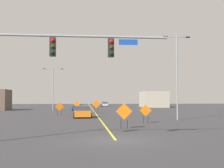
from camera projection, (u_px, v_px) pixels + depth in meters
The scene contains 14 objects.
ground at pixel (116, 140), 16.66m from camera, with size 213.66×213.66×0.00m, color #38383A.
road_centre_stripe at pixel (91, 107), 75.67m from camera, with size 0.16×118.70×0.01m.
traffic_signal_assembly at pixel (52, 56), 16.53m from camera, with size 9.99×0.44×6.58m.
street_lamp_far_left at pixel (53, 85), 56.91m from camera, with size 3.81×0.24×8.23m.
street_lamp_near_right at pixel (177, 71), 32.24m from camera, with size 2.98×0.24×9.29m.
construction_sign_left_shoulder at pixel (146, 111), 28.18m from camera, with size 1.13×0.19×1.78m.
construction_sign_right_shoulder at pixel (96, 105), 46.15m from camera, with size 1.33×0.06×2.14m.
construction_sign_median_far at pixel (77, 105), 51.48m from camera, with size 1.17×0.10×1.92m.
construction_sign_left_lane at pixel (59, 107), 40.26m from camera, with size 1.17×0.21×1.82m.
construction_sign_median_near at pixel (124, 113), 23.08m from camera, with size 1.26×0.35×1.99m.
car_blue_far at pixel (78, 107), 58.09m from camera, with size 2.22×4.15×1.27m.
car_orange_passing at pixel (82, 112), 36.24m from camera, with size 2.25×3.97×1.44m.
car_silver_approaching at pixel (105, 104), 85.40m from camera, with size 2.01×3.95×1.32m.
roadside_building_east at pixel (154, 99), 77.21m from camera, with size 6.13×8.50×4.09m.
Camera 1 is at (-1.80, -16.70, 2.39)m, focal length 47.19 mm.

